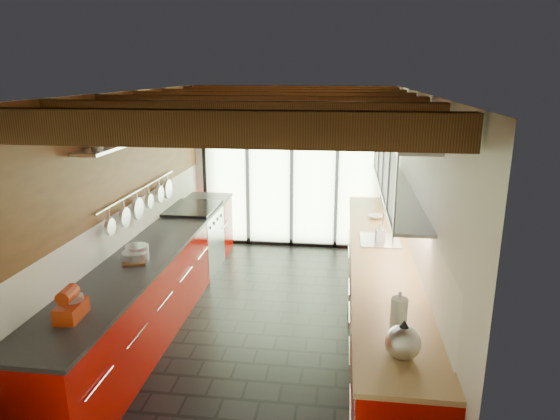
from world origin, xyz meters
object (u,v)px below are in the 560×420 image
(paper_towel, at_px, (399,317))
(stand_mixer, at_px, (71,305))
(kettle, at_px, (403,340))
(soap_bottle, at_px, (380,233))
(bowl, at_px, (375,217))

(paper_towel, bearing_deg, stand_mixer, -178.33)
(kettle, distance_m, soap_bottle, 2.43)
(stand_mixer, bearing_deg, kettle, -5.43)
(kettle, distance_m, bowl, 3.37)
(bowl, bearing_deg, soap_bottle, -90.00)
(kettle, relative_size, bowl, 1.75)
(bowl, bearing_deg, kettle, -90.00)
(paper_towel, bearing_deg, kettle, -90.00)
(kettle, xyz_separation_m, bowl, (0.00, 3.37, -0.10))
(soap_bottle, bearing_deg, kettle, -90.00)
(stand_mixer, distance_m, soap_bottle, 3.35)
(kettle, xyz_separation_m, paper_towel, (-0.00, 0.32, 0.01))
(kettle, xyz_separation_m, soap_bottle, (0.00, 2.43, -0.02))
(paper_towel, height_order, soap_bottle, paper_towel)
(soap_bottle, xyz_separation_m, bowl, (0.00, 0.94, -0.09))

